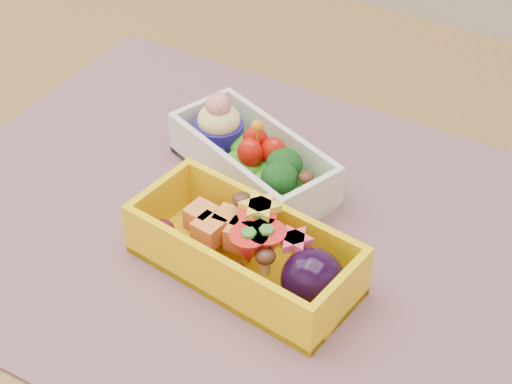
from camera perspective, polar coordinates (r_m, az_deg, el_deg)
The scene contains 4 objects.
table at distance 0.77m, azimuth 2.92°, elevation -8.38°, with size 1.20×0.80×0.75m.
placemat at distance 0.71m, azimuth -0.73°, elevation -2.42°, with size 0.55×0.42×0.00m, color #875D64.
bento_white at distance 0.74m, azimuth -0.24°, elevation 2.30°, with size 0.17×0.12×0.07m.
bento_yellow at distance 0.65m, azimuth -0.51°, elevation -3.93°, with size 0.19×0.10×0.06m.
Camera 1 is at (0.23, -0.46, 1.23)m, focal length 59.77 mm.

